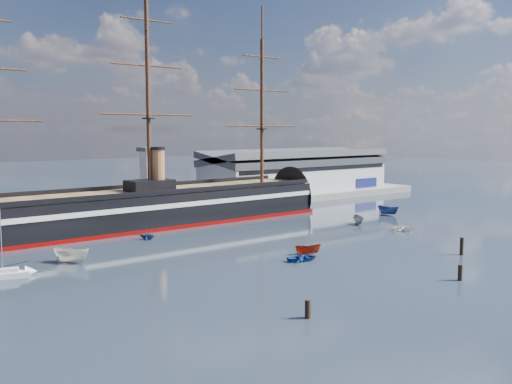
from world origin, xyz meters
TOP-DOWN VIEW (x-y plane):
  - ground at (0.00, 40.00)m, footprint 600.00×600.00m
  - quay at (10.00, 76.00)m, footprint 180.00×18.00m
  - warehouse at (58.00, 80.00)m, footprint 63.00×21.00m
  - quay_tower at (3.00, 73.00)m, footprint 5.00×5.00m
  - warship at (-7.88, 60.00)m, footprint 113.01×17.77m
  - sailboat at (-42.10, 32.30)m, footprint 6.67×3.78m
  - motorboat_a at (-31.11, 35.90)m, footprint 7.97×6.45m
  - motorboat_b at (-1.16, 13.66)m, footprint 2.23×3.42m
  - motorboat_c at (33.64, 32.25)m, footprint 6.47×5.37m
  - motorboat_d at (-12.27, 45.91)m, footprint 5.38×5.22m
  - motorboat_e at (35.05, 20.77)m, footprint 2.97×3.35m
  - motorboat_f at (50.42, 37.35)m, footprint 7.31×2.96m
  - motorboat_g at (2.99, 16.62)m, footprint 4.36×5.54m
  - piling_near_left at (-20.12, -7.54)m, footprint 0.64×0.64m
  - piling_near_mid at (8.13, -9.15)m, footprint 0.64×0.64m
  - piling_near_right at (23.43, 0.11)m, footprint 0.64×0.64m

SIDE VIEW (x-z plane):
  - ground at x=0.00m, z-range 0.00..0.00m
  - quay at x=10.00m, z-range -1.00..1.00m
  - motorboat_a at x=-31.11m, z-range -1.53..1.53m
  - motorboat_b at x=-1.16m, z-range -0.74..0.74m
  - motorboat_c at x=33.64m, z-range -1.25..1.25m
  - motorboat_d at x=-12.27m, z-range -0.96..0.96m
  - motorboat_e at x=35.05m, z-range -0.75..0.75m
  - motorboat_f at x=50.42m, z-range -1.44..1.44m
  - motorboat_g at x=2.99m, z-range -1.06..1.06m
  - piling_near_left at x=-20.12m, z-range -1.43..1.43m
  - piling_near_mid at x=8.13m, z-range -1.49..1.49m
  - piling_near_right at x=23.43m, z-range -1.85..1.85m
  - sailboat at x=-42.10m, z-range -4.47..5.77m
  - warship at x=-7.88m, z-range -22.93..31.01m
  - warehouse at x=58.00m, z-range 2.18..13.78m
  - quay_tower at x=3.00m, z-range 2.25..17.25m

